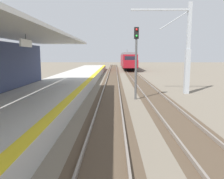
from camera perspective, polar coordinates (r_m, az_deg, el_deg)
The scene contains 6 objects.
station_platform at distance 15.40m, azimuth -17.15°, elevation -2.12°, with size 5.00×80.00×0.91m.
track_pair_nearest_platform at distance 18.67m, azimuth -0.28°, elevation -1.16°, with size 2.34×120.00×0.16m.
track_pair_middle at distance 18.92m, azimuth 10.07°, elevation -1.16°, with size 2.34×120.00×0.16m.
approaching_train at distance 53.08m, azimuth 4.07°, elevation 7.46°, with size 2.93×19.60×4.76m.
rail_signal_post at distance 16.48m, azimuth 6.12°, elevation 8.48°, with size 0.32×0.34×5.20m.
catenary_pylon_far_side at distance 19.91m, azimuth 17.86°, elevation 9.31°, with size 5.00×0.40×7.50m.
Camera 1 is at (2.22, 1.60, 3.22)m, focal length 36.10 mm.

